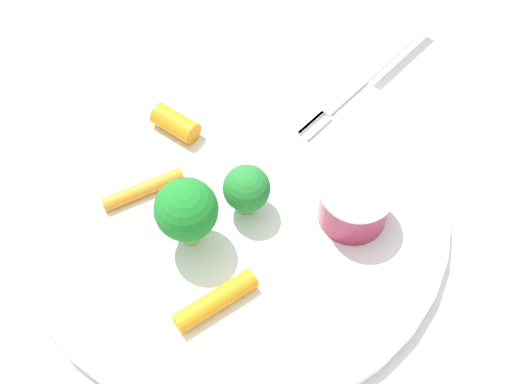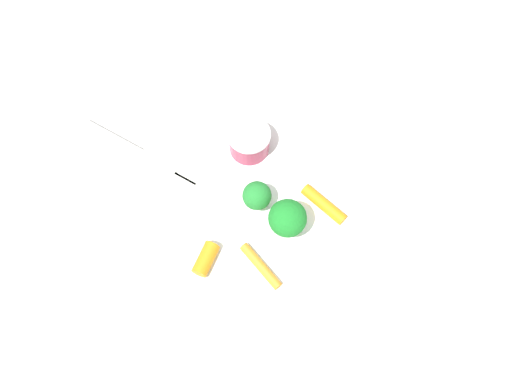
# 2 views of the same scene
# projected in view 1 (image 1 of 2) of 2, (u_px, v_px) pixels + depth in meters

# --- Properties ---
(ground_plane) EXTENTS (2.40, 2.40, 0.00)m
(ground_plane) POSITION_uv_depth(u_px,v_px,m) (234.00, 207.00, 0.46)
(ground_plane) COLOR silver
(plate) EXTENTS (0.30, 0.30, 0.01)m
(plate) POSITION_uv_depth(u_px,v_px,m) (234.00, 202.00, 0.45)
(plate) COLOR white
(plate) RESTS_ON ground_plane
(sauce_cup) EXTENTS (0.05, 0.05, 0.03)m
(sauce_cup) POSITION_uv_depth(u_px,v_px,m) (354.00, 203.00, 0.43)
(sauce_cup) COLOR #972744
(sauce_cup) RESTS_ON plate
(broccoli_floret_0) EXTENTS (0.03, 0.03, 0.04)m
(broccoli_floret_0) POSITION_uv_depth(u_px,v_px,m) (250.00, 185.00, 0.43)
(broccoli_floret_0) COLOR #8CAF74
(broccoli_floret_0) RESTS_ON plate
(broccoli_floret_1) EXTENTS (0.04, 0.04, 0.06)m
(broccoli_floret_1) POSITION_uv_depth(u_px,v_px,m) (186.00, 210.00, 0.40)
(broccoli_floret_1) COLOR #9BB663
(broccoli_floret_1) RESTS_ON plate
(carrot_stick_0) EXTENTS (0.06, 0.03, 0.01)m
(carrot_stick_0) POSITION_uv_depth(u_px,v_px,m) (143.00, 189.00, 0.45)
(carrot_stick_0) COLOR orange
(carrot_stick_0) RESTS_ON plate
(carrot_stick_1) EXTENTS (0.06, 0.03, 0.01)m
(carrot_stick_1) POSITION_uv_depth(u_px,v_px,m) (216.00, 301.00, 0.40)
(carrot_stick_1) COLOR orange
(carrot_stick_1) RESTS_ON plate
(carrot_stick_2) EXTENTS (0.02, 0.04, 0.02)m
(carrot_stick_2) POSITION_uv_depth(u_px,v_px,m) (176.00, 123.00, 0.47)
(carrot_stick_2) COLOR orange
(carrot_stick_2) RESTS_ON plate
(fork) EXTENTS (0.16, 0.01, 0.00)m
(fork) POSITION_uv_depth(u_px,v_px,m) (367.00, 78.00, 0.51)
(fork) COLOR beige
(fork) RESTS_ON plate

